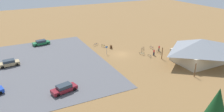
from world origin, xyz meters
TOP-DOWN VIEW (x-y plane):
  - ground at (0.00, 0.00)m, footprint 160.00×160.00m
  - parking_lot_asphalt at (26.40, -1.76)m, footprint 42.42×35.32m
  - bike_pavilion at (-13.89, 12.05)m, footprint 13.69×10.57m
  - trash_bin at (0.26, -4.92)m, footprint 0.60×0.60m
  - lot_sign at (3.13, -1.62)m, footprint 0.56×0.08m
  - pine_east at (4.47, 30.91)m, footprint 3.67×3.67m
  - bicycle_black_yard_center at (-6.54, 0.06)m, footprint 1.61×0.85m
  - bicycle_teal_near_sign at (-4.53, 2.77)m, footprint 0.73×1.55m
  - bicycle_purple_back_row at (-9.17, 0.36)m, footprint 0.48×1.74m
  - bicycle_white_mid_cluster at (-5.25, 4.93)m, footprint 0.48×1.64m
  - bicycle_orange_by_bin at (-8.85, 3.90)m, footprint 0.48×1.78m
  - bicycle_yellow_edge_south at (1.72, -6.69)m, footprint 0.56×1.62m
  - bicycle_red_lone_west at (0.13, -4.90)m, footprint 0.49×1.64m
  - bicycle_blue_yard_front at (3.00, -8.82)m, footprint 1.59×0.77m
  - car_tan_aisle_side at (25.28, -4.65)m, footprint 4.36×2.09m
  - car_maroon_back_corner at (17.35, 11.38)m, footprint 4.73×2.70m
  - car_green_near_entry at (16.50, -16.24)m, footprint 4.76×2.37m
  - visitor_crossing_yard at (-17.07, 3.13)m, footprint 0.37×0.36m
  - visitor_at_bikes at (-6.94, 4.31)m, footprint 0.36×0.36m
  - visitor_near_lot at (-9.79, 2.64)m, footprint 0.38×0.40m

SIDE VIEW (x-z plane):
  - ground at x=0.00m, z-range 0.00..0.00m
  - parking_lot_asphalt at x=26.40m, z-range 0.00..0.05m
  - bicycle_white_mid_cluster at x=-5.25m, z-range -0.02..0.71m
  - bicycle_yellow_edge_south at x=1.72m, z-range -0.05..0.74m
  - bicycle_teal_near_sign at x=-4.53m, z-range -0.04..0.74m
  - bicycle_blue_yard_front at x=3.00m, z-range -0.05..0.78m
  - bicycle_red_lone_west at x=0.13m, z-range -0.05..0.79m
  - bicycle_purple_back_row at x=-9.17m, z-range -0.04..0.79m
  - bicycle_black_yard_center at x=-6.54m, z-range -0.05..0.80m
  - bicycle_orange_by_bin at x=-8.85m, z-range -0.05..0.81m
  - trash_bin at x=0.26m, z-range 0.00..0.90m
  - car_green_near_entry at x=16.50m, z-range 0.05..1.42m
  - car_maroon_back_corner at x=17.35m, z-range 0.04..1.47m
  - car_tan_aisle_side at x=25.28m, z-range 0.04..1.47m
  - visitor_at_bikes at x=-6.94m, z-range 0.04..1.68m
  - visitor_near_lot at x=-9.79m, z-range 0.04..1.74m
  - visitor_crossing_yard at x=-17.07m, z-range 0.05..1.85m
  - lot_sign at x=3.13m, z-range 0.31..2.51m
  - bike_pavilion at x=-13.89m, z-range 0.36..5.81m
  - pine_east at x=4.47m, z-range 1.02..8.67m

